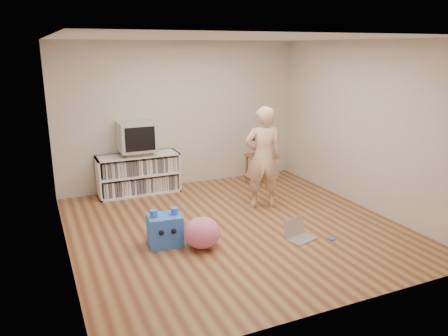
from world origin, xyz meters
TOP-DOWN VIEW (x-y plane):
  - ground at (0.00, 0.00)m, footprint 4.50×4.50m
  - walls at (0.00, 0.00)m, footprint 4.52×4.52m
  - ceiling at (0.00, 0.00)m, footprint 4.50×4.50m
  - media_unit at (-0.89, 2.04)m, footprint 1.40×0.45m
  - dvd_deck at (-0.89, 2.02)m, footprint 0.45×0.35m
  - crt_tv at (-0.89, 2.02)m, footprint 0.60×0.53m
  - side_table at (1.30, 1.65)m, footprint 0.42×0.42m
  - table_lamp at (1.30, 1.65)m, footprint 0.34×0.34m
  - person at (0.77, 0.57)m, footprint 0.67×0.53m
  - laptop at (0.62, -0.70)m, footprint 0.44×0.39m
  - playing_cards at (1.00, -0.93)m, footprint 0.07×0.09m
  - plush_blue at (-1.07, -0.17)m, footprint 0.45×0.40m
  - plush_pink at (-0.66, -0.44)m, footprint 0.59×0.59m

SIDE VIEW (x-z plane):
  - ground at x=0.00m, z-range 0.00..0.00m
  - playing_cards at x=1.00m, z-range 0.00..0.02m
  - laptop at x=0.62m, z-range -0.06..0.20m
  - plush_pink at x=-0.66m, z-range 0.00..0.40m
  - plush_blue at x=-1.07m, z-range -0.04..0.46m
  - media_unit at x=-0.89m, z-range 0.00..0.70m
  - side_table at x=1.30m, z-range 0.14..0.69m
  - dvd_deck at x=-0.89m, z-range 0.70..0.77m
  - person at x=0.77m, z-range 0.00..1.62m
  - table_lamp at x=1.30m, z-range 0.68..1.20m
  - crt_tv at x=-0.89m, z-range 0.77..1.27m
  - walls at x=0.00m, z-range 0.00..2.60m
  - ceiling at x=0.00m, z-range 2.60..2.60m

